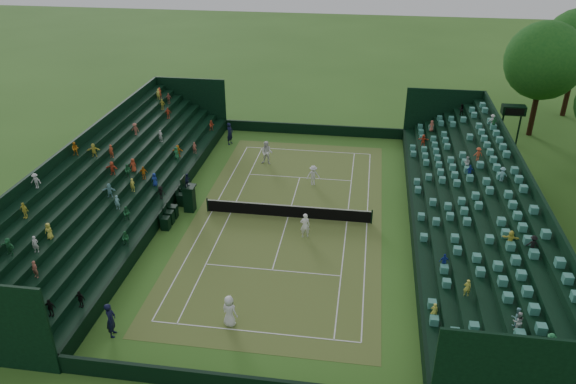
{
  "coord_description": "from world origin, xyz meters",
  "views": [
    {
      "loc": [
        5.01,
        -33.62,
        19.69
      ],
      "look_at": [
        0.0,
        0.0,
        2.0
      ],
      "focal_mm": 35.0,
      "sensor_mm": 36.0,
      "label": 1
    }
  ],
  "objects_px": {
    "player_far_west": "(267,153)",
    "player_near_west": "(229,311)",
    "umpire_chair": "(189,195)",
    "player_near_east": "(305,225)",
    "tennis_net": "(288,211)",
    "player_far_east": "(313,175)"
  },
  "relations": [
    {
      "from": "tennis_net",
      "to": "player_near_east",
      "type": "xyz_separation_m",
      "value": [
        1.48,
        -2.37,
        0.35
      ]
    },
    {
      "from": "player_far_west",
      "to": "player_far_east",
      "type": "distance_m",
      "value": 5.4
    },
    {
      "from": "player_far_west",
      "to": "tennis_net",
      "type": "bearing_deg",
      "value": -67.35
    },
    {
      "from": "player_near_west",
      "to": "player_far_east",
      "type": "distance_m",
      "value": 17.03
    },
    {
      "from": "player_near_west",
      "to": "umpire_chair",
      "type": "bearing_deg",
      "value": -40.65
    },
    {
      "from": "umpire_chair",
      "to": "player_far_east",
      "type": "bearing_deg",
      "value": 33.19
    },
    {
      "from": "tennis_net",
      "to": "player_near_west",
      "type": "height_order",
      "value": "player_near_west"
    },
    {
      "from": "player_far_west",
      "to": "player_near_west",
      "type": "bearing_deg",
      "value": -82.01
    },
    {
      "from": "player_far_west",
      "to": "player_far_east",
      "type": "height_order",
      "value": "player_far_west"
    },
    {
      "from": "player_far_east",
      "to": "umpire_chair",
      "type": "bearing_deg",
      "value": -162.44
    },
    {
      "from": "player_near_east",
      "to": "player_far_west",
      "type": "xyz_separation_m",
      "value": [
        -4.55,
        11.02,
        0.13
      ]
    },
    {
      "from": "umpire_chair",
      "to": "tennis_net",
      "type": "bearing_deg",
      "value": 0.55
    },
    {
      "from": "umpire_chair",
      "to": "player_far_west",
      "type": "xyz_separation_m",
      "value": [
        4.0,
        8.72,
        -0.24
      ]
    },
    {
      "from": "umpire_chair",
      "to": "player_near_east",
      "type": "height_order",
      "value": "umpire_chair"
    },
    {
      "from": "player_near_west",
      "to": "player_far_east",
      "type": "bearing_deg",
      "value": -75.77
    },
    {
      "from": "player_near_east",
      "to": "player_far_west",
      "type": "relative_size",
      "value": 0.87
    },
    {
      "from": "tennis_net",
      "to": "umpire_chair",
      "type": "xyz_separation_m",
      "value": [
        -7.07,
        -0.07,
        0.72
      ]
    },
    {
      "from": "tennis_net",
      "to": "player_far_west",
      "type": "xyz_separation_m",
      "value": [
        -3.07,
        8.65,
        0.48
      ]
    },
    {
      "from": "player_far_west",
      "to": "player_near_east",
      "type": "bearing_deg",
      "value": -64.48
    },
    {
      "from": "tennis_net",
      "to": "player_near_east",
      "type": "height_order",
      "value": "player_near_east"
    },
    {
      "from": "umpire_chair",
      "to": "player_near_east",
      "type": "bearing_deg",
      "value": -15.09
    },
    {
      "from": "player_far_east",
      "to": "tennis_net",
      "type": "bearing_deg",
      "value": -118.15
    }
  ]
}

